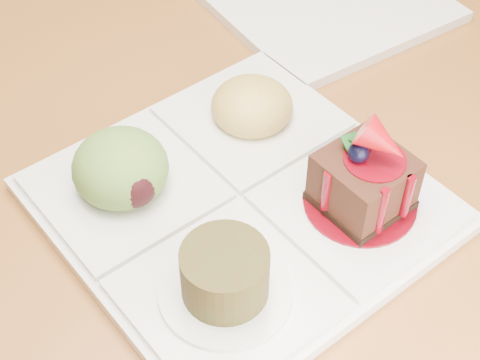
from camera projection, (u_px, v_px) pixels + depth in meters
ground at (174, 258)px, 1.52m from camera, size 6.00×6.00×0.00m
sampler_plate at (234, 189)px, 0.61m from camera, size 0.31×0.31×0.11m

